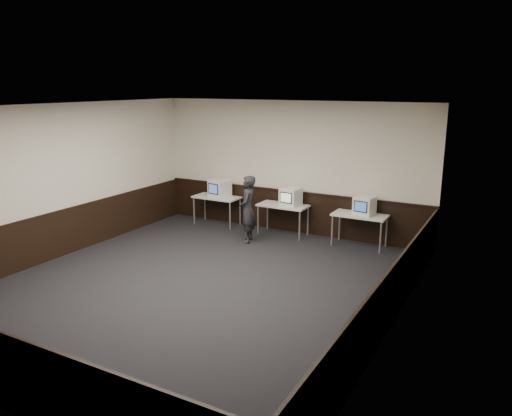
{
  "coord_description": "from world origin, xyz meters",
  "views": [
    {
      "loc": [
        5.01,
        -6.94,
        3.59
      ],
      "look_at": [
        0.35,
        1.6,
        1.15
      ],
      "focal_mm": 35.0,
      "sensor_mm": 36.0,
      "label": 1
    }
  ],
  "objects": [
    {
      "name": "desk_left",
      "position": [
        -1.9,
        3.6,
        0.68
      ],
      "size": [
        1.2,
        0.6,
        0.75
      ],
      "color": "silver",
      "rests_on": "ground"
    },
    {
      "name": "wainscot_rail",
      "position": [
        0.0,
        3.96,
        1.02
      ],
      "size": [
        6.98,
        0.06,
        0.04
      ],
      "primitive_type": "cube",
      "color": "black",
      "rests_on": "wainscot_back"
    },
    {
      "name": "ceiling",
      "position": [
        0.0,
        0.0,
        3.2
      ],
      "size": [
        8.0,
        8.0,
        0.0
      ],
      "primitive_type": "plane",
      "rotation": [
        3.14,
        0.0,
        0.0
      ],
      "color": "white",
      "rests_on": "back_wall"
    },
    {
      "name": "left_wall",
      "position": [
        -3.5,
        0.0,
        1.6
      ],
      "size": [
        0.0,
        8.0,
        8.0
      ],
      "primitive_type": "plane",
      "rotation": [
        1.57,
        0.0,
        1.57
      ],
      "color": "beige",
      "rests_on": "ground"
    },
    {
      "name": "person",
      "position": [
        -0.47,
        2.7,
        0.78
      ],
      "size": [
        0.55,
        0.66,
        1.56
      ],
      "primitive_type": "imported",
      "rotation": [
        0.0,
        0.0,
        -1.22
      ],
      "color": "black",
      "rests_on": "ground"
    },
    {
      "name": "floor",
      "position": [
        0.0,
        0.0,
        0.0
      ],
      "size": [
        8.0,
        8.0,
        0.0
      ],
      "primitive_type": "plane",
      "color": "black",
      "rests_on": "ground"
    },
    {
      "name": "desk_right",
      "position": [
        1.9,
        3.6,
        0.68
      ],
      "size": [
        1.2,
        0.6,
        0.75
      ],
      "color": "silver",
      "rests_on": "ground"
    },
    {
      "name": "back_wall",
      "position": [
        0.0,
        4.0,
        1.6
      ],
      "size": [
        7.0,
        0.0,
        7.0
      ],
      "primitive_type": "plane",
      "rotation": [
        1.57,
        0.0,
        0.0
      ],
      "color": "beige",
      "rests_on": "ground"
    },
    {
      "name": "right_wall",
      "position": [
        3.5,
        0.0,
        1.6
      ],
      "size": [
        0.0,
        8.0,
        8.0
      ],
      "primitive_type": "plane",
      "rotation": [
        1.57,
        0.0,
        -1.57
      ],
      "color": "beige",
      "rests_on": "ground"
    },
    {
      "name": "wainscot_back",
      "position": [
        0.0,
        3.98,
        0.5
      ],
      "size": [
        6.98,
        0.04,
        1.0
      ],
      "primitive_type": "cube",
      "color": "black",
      "rests_on": "back_wall"
    },
    {
      "name": "wainscot_right",
      "position": [
        3.48,
        0.0,
        0.5
      ],
      "size": [
        0.04,
        7.98,
        1.0
      ],
      "primitive_type": "cube",
      "color": "black",
      "rests_on": "right_wall"
    },
    {
      "name": "wainscot_left",
      "position": [
        -3.48,
        0.0,
        0.5
      ],
      "size": [
        0.04,
        7.98,
        1.0
      ],
      "primitive_type": "cube",
      "color": "black",
      "rests_on": "left_wall"
    },
    {
      "name": "emac_center",
      "position": [
        0.19,
        3.61,
        0.96
      ],
      "size": [
        0.46,
        0.49,
        0.43
      ],
      "rotation": [
        0.0,
        0.0,
        -0.09
      ],
      "color": "white",
      "rests_on": "desk_center"
    },
    {
      "name": "desk_center",
      "position": [
        0.0,
        3.6,
        0.68
      ],
      "size": [
        1.2,
        0.6,
        0.75
      ],
      "color": "silver",
      "rests_on": "ground"
    },
    {
      "name": "emac_left",
      "position": [
        -1.81,
        3.6,
        0.97
      ],
      "size": [
        0.53,
        0.54,
        0.45
      ],
      "rotation": [
        0.0,
        0.0,
        -0.19
      ],
      "color": "white",
      "rests_on": "desk_left"
    },
    {
      "name": "emac_right",
      "position": [
        1.98,
        3.62,
        0.96
      ],
      "size": [
        0.46,
        0.48,
        0.41
      ],
      "rotation": [
        0.0,
        0.0,
        -0.11
      ],
      "color": "white",
      "rests_on": "desk_right"
    }
  ]
}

